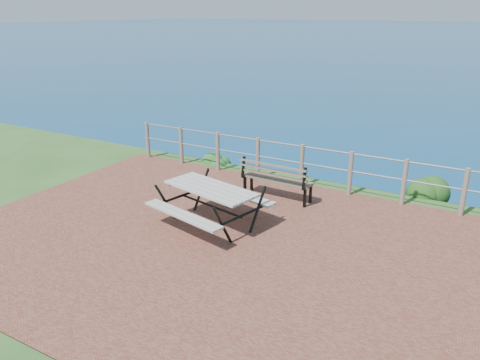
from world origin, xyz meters
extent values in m
cube|color=brown|center=(0.00, 0.00, 0.00)|extent=(10.00, 7.00, 0.12)
cylinder|color=#6B5B4C|center=(-4.60, 3.35, 0.52)|extent=(0.10, 0.10, 1.00)
cylinder|color=#6B5B4C|center=(-3.45, 3.35, 0.52)|extent=(0.10, 0.10, 1.00)
cylinder|color=#6B5B4C|center=(-2.30, 3.35, 0.52)|extent=(0.10, 0.10, 1.00)
cylinder|color=#6B5B4C|center=(-1.15, 3.35, 0.52)|extent=(0.10, 0.10, 1.00)
cylinder|color=#6B5B4C|center=(0.00, 3.35, 0.52)|extent=(0.10, 0.10, 1.00)
cylinder|color=#6B5B4C|center=(1.15, 3.35, 0.52)|extent=(0.10, 0.10, 1.00)
cylinder|color=#6B5B4C|center=(2.30, 3.35, 0.52)|extent=(0.10, 0.10, 1.00)
cylinder|color=#6B5B4C|center=(3.45, 3.35, 0.52)|extent=(0.10, 0.10, 1.00)
cylinder|color=slate|center=(0.00, 3.35, 0.97)|extent=(9.40, 0.04, 0.04)
cylinder|color=slate|center=(0.00, 3.35, 0.57)|extent=(9.40, 0.04, 0.04)
cube|color=#A49D93|center=(-0.66, 0.50, 0.77)|extent=(1.95, 1.14, 0.04)
cube|color=#A49D93|center=(-0.66, 0.50, 0.47)|extent=(1.84, 0.66, 0.04)
cube|color=#A49D93|center=(-0.66, 0.50, 0.47)|extent=(1.84, 0.66, 0.04)
cylinder|color=black|center=(-0.66, 0.50, 0.42)|extent=(1.55, 0.39, 0.04)
cube|color=brown|center=(-0.16, 2.37, 0.45)|extent=(1.59, 0.45, 0.04)
cube|color=brown|center=(-0.16, 2.37, 0.73)|extent=(1.58, 0.18, 0.36)
cube|color=black|center=(-0.16, 2.37, 0.24)|extent=(0.05, 0.06, 0.43)
cube|color=black|center=(-0.16, 2.37, 0.24)|extent=(0.05, 0.06, 0.43)
cube|color=black|center=(-0.16, 2.37, 0.24)|extent=(0.05, 0.06, 0.43)
cube|color=black|center=(-0.16, 2.37, 0.24)|extent=(0.05, 0.06, 0.43)
ellipsoid|color=#20511E|center=(-2.71, 3.93, 0.00)|extent=(0.71, 0.71, 0.43)
ellipsoid|color=#154314|center=(2.51, 4.23, 0.00)|extent=(0.80, 0.80, 0.55)
camera|label=1|loc=(3.85, -6.30, 3.90)|focal=35.00mm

